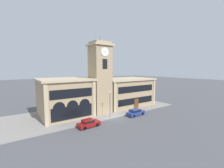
{
  "coord_description": "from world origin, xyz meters",
  "views": [
    {
      "loc": [
        -18.34,
        -25.99,
        10.92
      ],
      "look_at": [
        1.99,
        3.23,
        7.25
      ],
      "focal_mm": 24.0,
      "sensor_mm": 36.0,
      "label": 1
    }
  ],
  "objects_px": {
    "parked_car_mid": "(136,112)",
    "bollard": "(129,111)",
    "parked_car_near": "(89,123)",
    "street_lamp": "(110,101)"
  },
  "relations": [
    {
      "from": "parked_car_mid",
      "to": "bollard",
      "type": "distance_m",
      "value": 1.77
    },
    {
      "from": "parked_car_near",
      "to": "street_lamp",
      "type": "height_order",
      "value": "street_lamp"
    },
    {
      "from": "parked_car_near",
      "to": "parked_car_mid",
      "type": "distance_m",
      "value": 12.11
    },
    {
      "from": "parked_car_near",
      "to": "street_lamp",
      "type": "distance_m",
      "value": 7.02
    },
    {
      "from": "parked_car_near",
      "to": "bollard",
      "type": "distance_m",
      "value": 11.58
    },
    {
      "from": "parked_car_near",
      "to": "parked_car_mid",
      "type": "relative_size",
      "value": 0.9
    },
    {
      "from": "street_lamp",
      "to": "bollard",
      "type": "height_order",
      "value": "street_lamp"
    },
    {
      "from": "parked_car_near",
      "to": "bollard",
      "type": "relative_size",
      "value": 4.08
    },
    {
      "from": "parked_car_near",
      "to": "parked_car_mid",
      "type": "xyz_separation_m",
      "value": [
        12.11,
        -0.0,
        0.03
      ]
    },
    {
      "from": "parked_car_near",
      "to": "street_lamp",
      "type": "relative_size",
      "value": 0.74
    }
  ]
}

